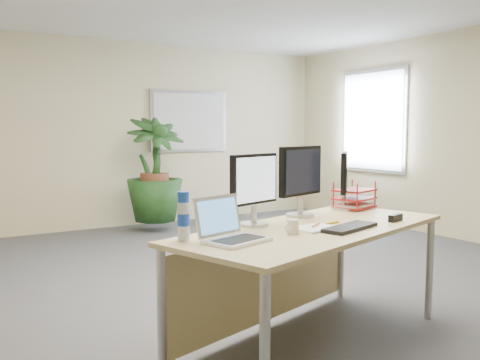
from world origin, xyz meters
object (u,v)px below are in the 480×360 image
monitor_left (254,185)px  laptop (229,230)px  monitor_right (301,176)px  floor_plant (155,178)px  desk (299,250)px

monitor_left → laptop: bearing=-139.6°
laptop → monitor_right: bearing=27.7°
monitor_left → monitor_right: (0.49, 0.13, 0.02)m
monitor_left → floor_plant: bearing=76.5°
monitor_right → laptop: monitor_right is taller
laptop → floor_plant: bearing=72.8°
monitor_right → laptop: size_ratio=1.22×
desk → laptop: 0.73m
floor_plant → desk: bearing=-99.3°
floor_plant → monitor_right: 3.91m
floor_plant → laptop: size_ratio=3.54×
floor_plant → monitor_left: bearing=-103.5°
monitor_left → laptop: (-0.38, -0.32, -0.21)m
monitor_left → monitor_right: bearing=15.2°
desk → floor_plant: floor_plant is taller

